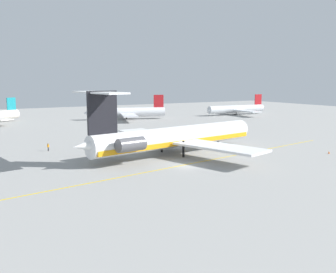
{
  "coord_description": "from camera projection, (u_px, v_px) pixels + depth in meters",
  "views": [
    {
      "loc": [
        -37.37,
        -58.59,
        15.95
      ],
      "look_at": [
        5.2,
        15.47,
        3.28
      ],
      "focal_mm": 40.97,
      "sensor_mm": 36.0,
      "label": 1
    }
  ],
  "objects": [
    {
      "name": "ground",
      "position": [
        185.0,
        167.0,
        71.01
      ],
      "size": [
        334.64,
        334.64,
        0.0
      ],
      "primitive_type": "plane",
      "color": "gray"
    },
    {
      "name": "taxiway_centreline",
      "position": [
        202.0,
        162.0,
        75.37
      ],
      "size": [
        82.06,
        15.01,
        0.01
      ],
      "primitive_type": "cube",
      "rotation": [
        0.0,
        0.0,
        0.18
      ],
      "color": "gold",
      "rests_on": "ground"
    },
    {
      "name": "ground_crew_near_nose",
      "position": [
        178.0,
        129.0,
        117.35
      ],
      "size": [
        0.39,
        0.27,
        1.68
      ],
      "rotation": [
        0.0,
        0.0,
        4.27
      ],
      "color": "black",
      "rests_on": "ground"
    },
    {
      "name": "main_jetliner",
      "position": [
        172.0,
        137.0,
        82.0
      ],
      "size": [
        47.8,
        42.46,
        13.96
      ],
      "rotation": [
        0.0,
        0.0,
        0.17
      ],
      "color": "white",
      "rests_on": "ground"
    },
    {
      "name": "ground_crew_near_tail",
      "position": [
        48.0,
        146.0,
        86.44
      ],
      "size": [
        0.44,
        0.29,
        1.79
      ],
      "rotation": [
        0.0,
        0.0,
        4.95
      ],
      "color": "black",
      "rests_on": "ground"
    },
    {
      "name": "airliner_far_right",
      "position": [
        235.0,
        109.0,
        175.31
      ],
      "size": [
        30.75,
        30.39,
        9.19
      ],
      "rotation": [
        0.0,
        0.0,
        3.07
      ],
      "color": "silver",
      "rests_on": "ground"
    },
    {
      "name": "airliner_mid_right",
      "position": [
        124.0,
        112.0,
        155.22
      ],
      "size": [
        32.34,
        32.4,
        9.86
      ],
      "rotation": [
        0.0,
        0.0,
        2.83
      ],
      "color": "silver",
      "rests_on": "ground"
    },
    {
      "name": "safety_cone_nose",
      "position": [
        329.0,
        152.0,
        83.55
      ],
      "size": [
        0.4,
        0.4,
        0.55
      ],
      "primitive_type": "cone",
      "color": "#EA590F",
      "rests_on": "ground"
    }
  ]
}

